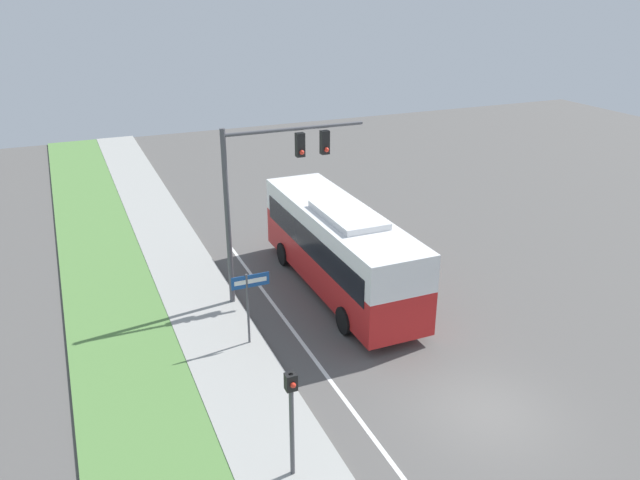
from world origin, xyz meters
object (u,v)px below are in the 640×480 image
(bus, at_px, (339,245))
(signal_gantry, at_px, (267,179))
(street_sign, at_px, (249,295))
(pedestrian_signal, at_px, (292,409))

(bus, distance_m, signal_gantry, 4.03)
(street_sign, bearing_deg, bus, 30.04)
(signal_gantry, relative_size, pedestrian_signal, 2.23)
(signal_gantry, height_order, pedestrian_signal, signal_gantry)
(pedestrian_signal, bearing_deg, signal_gantry, 74.25)
(pedestrian_signal, height_order, street_sign, pedestrian_signal)
(pedestrian_signal, bearing_deg, street_sign, 82.01)
(bus, distance_m, pedestrian_signal, 10.58)
(street_sign, bearing_deg, pedestrian_signal, -97.99)
(bus, xyz_separation_m, street_sign, (-4.56, -2.63, -0.06))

